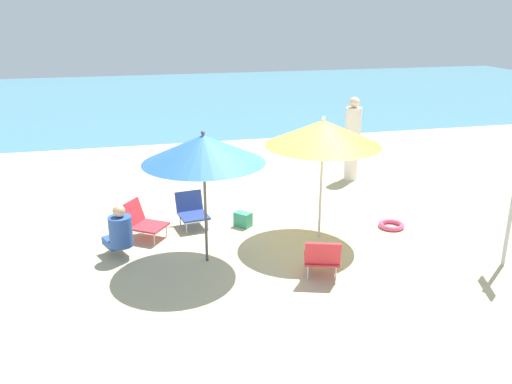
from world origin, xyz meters
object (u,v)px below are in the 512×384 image
Objects in this scene: person_a at (352,139)px; beach_bag at (243,219)px; umbrella_yellow at (323,133)px; beach_chair_c at (142,221)px; person_b at (119,232)px; beach_chair_a at (322,257)px; umbrella_blue at (203,149)px; beach_chair_b at (192,210)px; swim_ring at (391,225)px.

person_a is 6.39× the size of beach_bag.
umbrella_yellow is 2.56× the size of beach_chair_c.
umbrella_yellow is at bearing -112.67° from person_b.
beach_chair_a is (-0.45, -1.32, -1.40)m from umbrella_yellow.
person_a is (3.59, 3.16, -0.79)m from umbrella_blue.
beach_chair_c is at bearing 167.11° from umbrella_yellow.
beach_chair_a is at bearing -5.33° from beach_chair_c.
beach_chair_c reaches higher than beach_bag.
beach_chair_b reaches higher than beach_bag.
beach_chair_c is 0.74m from person_b.
person_a is (4.46, 2.10, 0.60)m from beach_chair_c.
beach_chair_a is at bearing 38.77° from person_a.
umbrella_yellow is 1.11× the size of person_a.
person_b is at bearing 161.11° from umbrella_blue.
beach_chair_c is 4.97m from person_a.
umbrella_blue is 2.99× the size of beach_chair_b.
swim_ring is at bearing -111.79° from person_b.
umbrella_yellow reaches higher than person_b.
beach_chair_b is (-0.04, 1.38, -1.40)m from umbrella_blue.
swim_ring is (3.20, 0.50, -1.64)m from umbrella_blue.
umbrella_blue is at bearing -131.79° from person_b.
beach_bag is (-2.80, -2.02, -0.77)m from person_a.
umbrella_yellow is 3.16m from beach_chair_c.
umbrella_blue is 1.09× the size of person_a.
person_b is (-4.81, -2.74, -0.49)m from person_a.
umbrella_yellow reaches higher than umbrella_blue.
person_a reaches higher than person_b.
beach_bag is at bearing 37.84° from beach_chair_c.
umbrella_yellow reaches higher than person_a.
umbrella_blue is 2.08m from beach_bag.
umbrella_blue is 0.99× the size of umbrella_yellow.
beach_chair_c is at bearing 2.04° from person_a.
person_b reaches higher than beach_chair_a.
swim_ring is at bearing -14.97° from beach_bag.
person_b is at bearing -83.41° from beach_chair_c.
umbrella_blue is 1.81m from person_b.
beach_chair_a is at bearing -31.71° from umbrella_blue.
umbrella_blue is at bearing -15.79° from beach_chair_c.
beach_chair_a is at bearing -139.08° from person_b.
umbrella_blue is at bearing -124.65° from beach_bag.
person_a is 4.09× the size of swim_ring.
swim_ring is (-0.39, -2.66, -0.85)m from person_a.
person_b is 4.43m from swim_ring.
person_a is at bearing -9.64° from beach_chair_a.
umbrella_yellow is 4.54× the size of swim_ring.
umbrella_blue reaches higher than beach_chair_b.
beach_chair_b is 3.36m from swim_ring.
person_a is at bearing 60.07° from beach_chair_c.
umbrella_blue is 4.48× the size of swim_ring.
person_b is (-3.10, -0.01, -1.31)m from umbrella_yellow.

